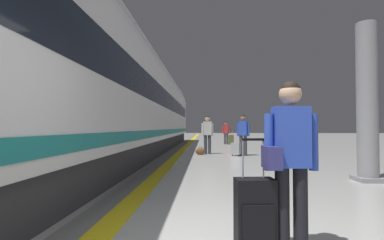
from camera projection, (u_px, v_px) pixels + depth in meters
The scene contains 13 objects.
safety_line_strip at pixel (178, 155), 12.40m from camera, with size 0.36×80.00×0.01m, color yellow.
tactile_edge_band at pixel (171, 155), 12.42m from camera, with size 0.53×80.00×0.01m, color slate.
high_speed_train at pixel (117, 92), 10.32m from camera, with size 2.94×34.34×4.97m.
traveller_foreground at pixel (289, 153), 2.75m from camera, with size 0.53×0.29×1.67m.
rolling_suitcase_foreground at pixel (255, 212), 2.75m from camera, with size 0.40×0.27×1.10m.
passenger_near at pixel (243, 132), 12.17m from camera, with size 0.51×0.33×1.76m.
suitcase_near at pixel (236, 149), 12.05m from camera, with size 0.44×0.39×0.55m.
passenger_mid at pixel (207, 132), 12.93m from camera, with size 0.54×0.24×1.75m.
duffel_bag_mid at pixel (200, 151), 12.58m from camera, with size 0.44×0.26×0.36m.
passenger_far at pixel (226, 131), 20.45m from camera, with size 0.51×0.21×1.62m.
suitcase_far at pixel (231, 139), 20.23m from camera, with size 0.42×0.32×1.06m.
platform_pillar at pixel (367, 105), 6.40m from camera, with size 0.56×0.56×3.60m.
waste_bin at pixel (276, 145), 11.94m from camera, with size 0.46×0.46×0.91m.
Camera 1 is at (-0.09, -2.40, 1.21)m, focal length 26.45 mm.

